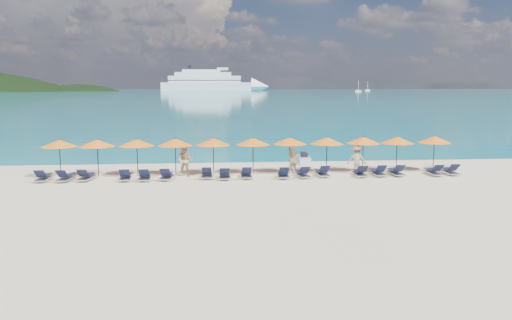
{
  "coord_description": "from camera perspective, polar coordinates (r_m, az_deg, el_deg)",
  "views": [
    {
      "loc": [
        -2.55,
        -24.69,
        5.31
      ],
      "look_at": [
        0.0,
        3.0,
        1.2
      ],
      "focal_mm": 35.0,
      "sensor_mm": 36.0,
      "label": 1
    }
  ],
  "objects": [
    {
      "name": "lounger_6",
      "position": [
        29.28,
        -5.64,
        -1.62
      ],
      "size": [
        0.63,
        1.7,
        0.66
      ],
      "rotation": [
        0.0,
        0.0,
        -0.01
      ],
      "color": "silver",
      "rests_on": "ground"
    },
    {
      "name": "umbrella_4",
      "position": [
        30.08,
        -4.91,
        2.09
      ],
      "size": [
        2.1,
        2.1,
        2.28
      ],
      "color": "black",
      "rests_on": "ground"
    },
    {
      "name": "sea",
      "position": [
        684.72,
        -5.09,
        7.93
      ],
      "size": [
        1600.0,
        1300.0,
        0.01
      ],
      "primitive_type": "cube",
      "color": "#1FA9B2",
      "rests_on": "ground"
    },
    {
      "name": "umbrella_0",
      "position": [
        31.33,
        -21.57,
        1.78
      ],
      "size": [
        2.1,
        2.1,
        2.28
      ],
      "color": "black",
      "rests_on": "ground"
    },
    {
      "name": "umbrella_1",
      "position": [
        30.71,
        -17.7,
        1.85
      ],
      "size": [
        2.1,
        2.1,
        2.28
      ],
      "color": "black",
      "rests_on": "ground"
    },
    {
      "name": "jetski",
      "position": [
        34.9,
        5.48,
        0.12
      ],
      "size": [
        0.9,
        2.1,
        0.73
      ],
      "rotation": [
        0.0,
        0.0,
        -0.07
      ],
      "color": "silver",
      "rests_on": "ground"
    },
    {
      "name": "lounger_8",
      "position": [
        29.18,
        -1.13,
        -1.61
      ],
      "size": [
        0.62,
        1.7,
        0.66
      ],
      "rotation": [
        0.0,
        0.0,
        -0.0
      ],
      "color": "silver",
      "rests_on": "ground"
    },
    {
      "name": "lounger_2",
      "position": [
        30.03,
        -18.87,
        -1.78
      ],
      "size": [
        0.75,
        1.74,
        0.66
      ],
      "rotation": [
        0.0,
        0.0,
        -0.08
      ],
      "color": "silver",
      "rests_on": "ground"
    },
    {
      "name": "lounger_5",
      "position": [
        29.13,
        -10.18,
        -1.76
      ],
      "size": [
        0.73,
        1.74,
        0.66
      ],
      "rotation": [
        0.0,
        0.0,
        -0.06
      ],
      "color": "silver",
      "rests_on": "ground"
    },
    {
      "name": "umbrella_9",
      "position": [
        32.13,
        15.84,
        2.2
      ],
      "size": [
        2.1,
        2.1,
        2.28
      ],
      "color": "black",
      "rests_on": "ground"
    },
    {
      "name": "sailboat_far",
      "position": [
        625.32,
        12.63,
        7.82
      ],
      "size": [
        6.01,
        2.0,
        11.01
      ],
      "color": "white",
      "rests_on": "ground"
    },
    {
      "name": "umbrella_5",
      "position": [
        30.16,
        -0.34,
        2.14
      ],
      "size": [
        2.1,
        2.1,
        2.28
      ],
      "color": "black",
      "rests_on": "ground"
    },
    {
      "name": "lounger_0",
      "position": [
        30.64,
        -23.15,
        -1.81
      ],
      "size": [
        0.64,
        1.71,
        0.66
      ],
      "rotation": [
        0.0,
        0.0,
        0.01
      ],
      "color": "silver",
      "rests_on": "ground"
    },
    {
      "name": "lounger_10",
      "position": [
        29.51,
        5.34,
        -1.53
      ],
      "size": [
        0.72,
        1.74,
        0.66
      ],
      "rotation": [
        0.0,
        0.0,
        0.06
      ],
      "color": "silver",
      "rests_on": "ground"
    },
    {
      "name": "lounger_16",
      "position": [
        32.56,
        21.29,
        -1.14
      ],
      "size": [
        0.7,
        1.73,
        0.66
      ],
      "rotation": [
        0.0,
        0.0,
        -0.05
      ],
      "color": "silver",
      "rests_on": "ground"
    },
    {
      "name": "beachgoer_b",
      "position": [
        29.84,
        -8.1,
        -0.08
      ],
      "size": [
        1.01,
        0.71,
        1.9
      ],
      "primitive_type": "imported",
      "rotation": [
        0.0,
        0.0,
        -0.21
      ],
      "color": "tan",
      "rests_on": "ground"
    },
    {
      "name": "sailboat_near",
      "position": [
        520.86,
        11.61,
        7.78
      ],
      "size": [
        6.03,
        2.01,
        11.05
      ],
      "color": "white",
      "rests_on": "ground"
    },
    {
      "name": "lounger_3",
      "position": [
        29.41,
        -14.71,
        -1.81
      ],
      "size": [
        0.77,
        1.75,
        0.66
      ],
      "rotation": [
        0.0,
        0.0,
        0.09
      ],
      "color": "silver",
      "rests_on": "ground"
    },
    {
      "name": "headland_small",
      "position": [
        604.34,
        -19.42,
        4.11
      ],
      "size": [
        162.0,
        126.0,
        85.5
      ],
      "color": "black",
      "rests_on": "ground"
    },
    {
      "name": "lounger_7",
      "position": [
        28.91,
        -3.6,
        -1.72
      ],
      "size": [
        0.68,
        1.72,
        0.66
      ],
      "rotation": [
        0.0,
        0.0,
        -0.04
      ],
      "color": "silver",
      "rests_on": "ground"
    },
    {
      "name": "umbrella_7",
      "position": [
        30.86,
        8.12,
        2.2
      ],
      "size": [
        2.1,
        2.1,
        2.28
      ],
      "color": "black",
      "rests_on": "ground"
    },
    {
      "name": "lounger_13",
      "position": [
        30.76,
        13.78,
        -1.33
      ],
      "size": [
        0.65,
        1.71,
        0.66
      ],
      "rotation": [
        0.0,
        0.0,
        -0.02
      ],
      "color": "silver",
      "rests_on": "ground"
    },
    {
      "name": "umbrella_10",
      "position": [
        33.19,
        19.73,
        2.22
      ],
      "size": [
        2.1,
        2.1,
        2.28
      ],
      "color": "black",
      "rests_on": "ground"
    },
    {
      "name": "umbrella_8",
      "position": [
        31.56,
        12.17,
        2.23
      ],
      "size": [
        2.1,
        2.1,
        2.28
      ],
      "color": "black",
      "rests_on": "ground"
    },
    {
      "name": "cruise_ship",
      "position": [
        638.32,
        -4.58,
        8.78
      ],
      "size": [
        136.71,
        33.05,
        37.69
      ],
      "rotation": [
        0.0,
        0.0,
        -0.09
      ],
      "color": "white",
      "rests_on": "ground"
    },
    {
      "name": "lounger_12",
      "position": [
        30.35,
        11.8,
        -1.4
      ],
      "size": [
        0.73,
        1.74,
        0.66
      ],
      "rotation": [
        0.0,
        0.0,
        -0.06
      ],
      "color": "silver",
      "rests_on": "ground"
    },
    {
      "name": "umbrella_3",
      "position": [
        30.09,
        -9.22,
        2.02
      ],
      "size": [
        2.1,
        2.1,
        2.28
      ],
      "color": "black",
      "rests_on": "ground"
    },
    {
      "name": "umbrella_2",
      "position": [
        30.33,
        -13.47,
        1.94
      ],
      "size": [
        2.1,
        2.1,
        2.28
      ],
      "color": "black",
      "rests_on": "ground"
    },
    {
      "name": "lounger_11",
      "position": [
        29.99,
        7.58,
        -1.41
      ],
      "size": [
        0.65,
        1.71,
        0.66
      ],
      "rotation": [
        0.0,
        0.0,
        0.02
      ],
      "color": "silver",
      "rests_on": "ground"
    },
    {
      "name": "beachgoer_c",
      "position": [
        31.03,
        11.45,
        0.05
      ],
      "size": [
        1.25,
        0.8,
        1.79
      ],
      "primitive_type": "imported",
      "rotation": [
        0.0,
        0.0,
        2.9
      ],
      "color": "tan",
      "rests_on": "ground"
    },
    {
      "name": "lounger_14",
      "position": [
        31.18,
        15.67,
        -1.28
      ],
      "size": [
        0.67,
        1.72,
        0.66
      ],
      "rotation": [
        0.0,
        0.0,
        0.03
      ],
      "color": "silver",
      "rests_on": "ground"
    },
    {
      "name": "lounger_1",
      "position": [
        30.19,
        -20.96,
        -1.83
      ],
      "size": [
        0.75,
        1.74,
        0.66
      ],
      "rotation": [
        0.0,
        0.0,
        -0.08
      ],
      "color": "silver",
      "rests_on": "ground"
    },
    {
      "name": "umbrella_6",
      "position": [
        30.5,
        3.88,
        2.19
      ],
      "size": [
        2.1,
        2.1,
        2.28
      ],
      "color": "black",
      "rests_on": "ground"
    },
    {
      "name": "beachgoer_a",
      "position": [
        30.55,
        4.26,
        0.11
      ],
      "size": [
        0.79,
        0.69,
        1.82
      ],
      "primitive_type": "imported",
      "rotation": [
        0.0,
        0.0,
        0.48
      ],
      "color": "tan",
      "rests_on": "ground"
    },
    {
      "name": "ground",
      "position": [
        25.38,
        0.62,
        -3.67
      ],
      "size": [
        1400.0,
        1400.0,
        0.0
      ],
      "primitive_type": "plane",
      "color": "beige"
    },
    {
      "name": "lounger_15",
      "position": [
        31.9,
        19.63,
        -1.24
      ],
      "size": [
        0.64,
        1.71,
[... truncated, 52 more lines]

